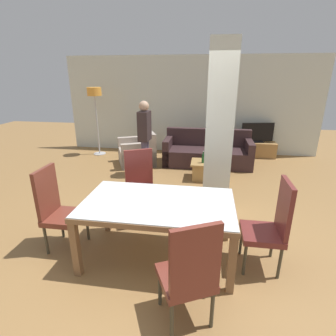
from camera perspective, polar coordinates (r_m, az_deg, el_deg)
ground_plane at (r=3.55m, az=-2.00°, el=-18.38°), size 18.00×18.00×0.00m
back_wall at (r=7.73m, az=4.82°, el=13.40°), size 7.20×0.09×2.70m
divider_pillar at (r=4.24m, az=11.07°, el=7.92°), size 0.43×0.32×2.70m
dining_table at (r=3.20m, az=-2.13°, el=-9.56°), size 1.81×1.05×0.76m
dining_chair_near_right at (r=2.43m, az=4.70°, el=-21.68°), size 0.61×0.61×1.11m
dining_chair_head_left at (r=3.68m, az=-22.98°, el=-7.83°), size 0.46×0.46×1.11m
dining_chair_far_left at (r=4.10m, az=-5.96°, el=-3.47°), size 0.62×0.62×1.11m
dining_chair_head_right at (r=3.27m, az=21.58°, el=-11.22°), size 0.46×0.46×1.11m
sofa at (r=6.79m, az=8.56°, el=3.23°), size 2.18×0.92×0.86m
armchair at (r=6.77m, az=-6.47°, el=3.28°), size 1.13×1.14×0.84m
coffee_table at (r=5.84m, az=8.88°, el=-0.47°), size 0.79×0.56×0.39m
bottle at (r=5.68m, az=7.65°, el=2.12°), size 0.06×0.06×0.26m
tv_stand at (r=7.77m, az=18.52°, el=3.87°), size 1.06×0.40×0.41m
tv_screen at (r=7.66m, az=18.89°, el=7.24°), size 0.87×0.27×0.54m
floor_lamp at (r=7.64m, az=-15.65°, el=14.49°), size 0.38×0.38×1.87m
standing_person at (r=5.86m, az=-5.10°, el=7.50°), size 0.24×0.39×1.66m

